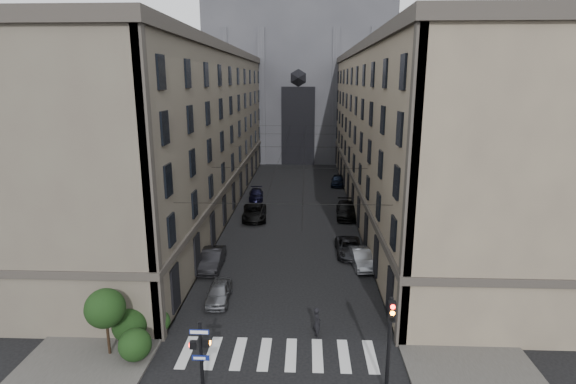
# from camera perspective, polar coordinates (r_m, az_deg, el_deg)

# --- Properties ---
(sidewalk_left) EXTENTS (7.00, 80.00, 0.15)m
(sidewalk_left) POSITION_cam_1_polar(r_m,az_deg,el_deg) (56.86, -9.94, -1.56)
(sidewalk_left) COLOR #383533
(sidewalk_left) RESTS_ON ground
(sidewalk_right) EXTENTS (7.00, 80.00, 0.15)m
(sidewalk_right) POSITION_cam_1_polar(r_m,az_deg,el_deg) (56.30, 11.45, -1.78)
(sidewalk_right) COLOR #383533
(sidewalk_right) RESTS_ON ground
(zebra_crossing) EXTENTS (11.00, 3.20, 0.01)m
(zebra_crossing) POSITION_cam_1_polar(r_m,az_deg,el_deg) (27.17, -1.29, -19.89)
(zebra_crossing) COLOR beige
(zebra_crossing) RESTS_ON ground
(building_left) EXTENTS (13.60, 60.60, 18.85)m
(building_left) POSITION_cam_1_polar(r_m,az_deg,el_deg) (55.84, -13.32, 7.70)
(building_left) COLOR #52493F
(building_left) RESTS_ON ground
(building_right) EXTENTS (13.60, 60.60, 18.85)m
(building_right) POSITION_cam_1_polar(r_m,az_deg,el_deg) (55.11, 14.97, 7.52)
(building_right) COLOR brown
(building_right) RESTS_ON ground
(gothic_tower) EXTENTS (35.00, 23.00, 58.00)m
(gothic_tower) POSITION_cam_1_polar(r_m,az_deg,el_deg) (92.49, 1.45, 15.68)
(gothic_tower) COLOR #2D2D33
(gothic_tower) RESTS_ON ground
(pedestrian_signal_left) EXTENTS (1.02, 0.38, 4.00)m
(pedestrian_signal_left) POSITION_cam_1_polar(r_m,az_deg,el_deg) (23.47, -11.02, -19.44)
(pedestrian_signal_left) COLOR black
(pedestrian_signal_left) RESTS_ON ground
(traffic_light_right) EXTENTS (0.34, 0.50, 5.20)m
(traffic_light_right) POSITION_cam_1_polar(r_m,az_deg,el_deg) (23.13, 12.80, -17.25)
(traffic_light_right) COLOR black
(traffic_light_right) RESTS_ON ground
(shrub_cluster) EXTENTS (3.90, 4.40, 3.90)m
(shrub_cluster) POSITION_cam_1_polar(r_m,az_deg,el_deg) (28.09, -20.05, -15.30)
(shrub_cluster) COLOR black
(shrub_cluster) RESTS_ON sidewalk_left
(tram_wires) EXTENTS (14.00, 60.00, 0.43)m
(tram_wires) POSITION_cam_1_polar(r_m,az_deg,el_deg) (53.73, 0.71, 5.58)
(tram_wires) COLOR black
(tram_wires) RESTS_ON ground
(car_left_near) EXTENTS (1.74, 4.01, 1.35)m
(car_left_near) POSITION_cam_1_polar(r_m,az_deg,el_deg) (32.69, -8.78, -12.45)
(car_left_near) COLOR slate
(car_left_near) RESTS_ON ground
(car_left_midnear) EXTENTS (1.79, 4.85, 1.59)m
(car_left_midnear) POSITION_cam_1_polar(r_m,az_deg,el_deg) (37.93, -9.66, -8.43)
(car_left_midnear) COLOR black
(car_left_midnear) RESTS_ON ground
(car_left_midfar) EXTENTS (3.05, 5.84, 1.57)m
(car_left_midfar) POSITION_cam_1_polar(r_m,az_deg,el_deg) (50.26, -4.28, -2.62)
(car_left_midfar) COLOR black
(car_left_midfar) RESTS_ON ground
(car_left_far) EXTENTS (2.21, 4.61, 1.30)m
(car_left_far) POSITION_cam_1_polar(r_m,az_deg,el_deg) (58.68, -4.07, -0.31)
(car_left_far) COLOR black
(car_left_far) RESTS_ON ground
(car_right_near) EXTENTS (1.94, 4.50, 1.44)m
(car_right_near) POSITION_cam_1_polar(r_m,az_deg,el_deg) (38.31, 9.31, -8.30)
(car_right_near) COLOR gray
(car_right_near) RESTS_ON ground
(car_right_midnear) EXTENTS (2.31, 4.95, 1.37)m
(car_right_midnear) POSITION_cam_1_polar(r_m,az_deg,el_deg) (40.59, 7.78, -6.99)
(car_right_midnear) COLOR black
(car_right_midnear) RESTS_ON ground
(car_right_midfar) EXTENTS (2.59, 5.79, 1.65)m
(car_right_midfar) POSITION_cam_1_polar(r_m,az_deg,el_deg) (51.37, 7.45, -2.28)
(car_right_midfar) COLOR black
(car_right_midfar) RESTS_ON ground
(car_right_far) EXTENTS (2.38, 4.88, 1.60)m
(car_right_far) POSITION_cam_1_polar(r_m,az_deg,el_deg) (66.52, 6.33, 1.50)
(car_right_far) COLOR black
(car_right_far) RESTS_ON ground
(pedestrian) EXTENTS (0.70, 0.84, 1.97)m
(pedestrian) POSITION_cam_1_polar(r_m,az_deg,el_deg) (28.18, 3.69, -16.21)
(pedestrian) COLOR black
(pedestrian) RESTS_ON ground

